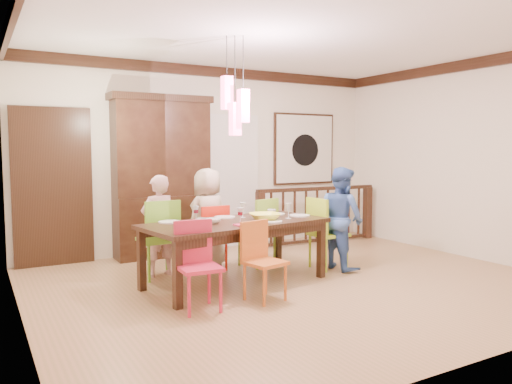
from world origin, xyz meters
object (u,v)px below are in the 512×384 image
china_hutch (162,176)px  chair_far_left (158,233)px  dining_table (236,228)px  person_end_right (341,218)px  chair_end_right (328,228)px  balustrade (317,214)px  person_far_mid (208,218)px  person_far_left (158,226)px

china_hutch → chair_far_left: bearing=-111.7°
dining_table → person_end_right: 1.58m
chair_end_right → balustrade: balustrade is taller
dining_table → balustrade: balustrade is taller
china_hutch → person_far_mid: (0.28, -1.03, -0.53)m
chair_far_left → chair_end_right: (2.15, -0.66, -0.01)m
person_far_mid → chair_far_left: bearing=-4.5°
dining_table → chair_end_right: size_ratio=2.41×
dining_table → person_far_mid: bearing=78.7°
balustrade → person_end_right: person_end_right is taller
china_hutch → balustrade: 2.72m
person_far_left → person_far_mid: size_ratio=0.95×
chair_far_left → china_hutch: china_hutch is taller
chair_end_right → person_far_mid: size_ratio=0.71×
chair_end_right → person_end_right: 0.22m
balustrade → person_far_left: (-3.06, -0.79, 0.14)m
dining_table → person_far_mid: (0.05, 0.91, 0.00)m
person_far_mid → china_hutch: bearing=-92.5°
dining_table → china_hutch: size_ratio=0.96×
china_hutch → balustrade: bearing=-7.6°
chair_far_left → person_far_left: person_far_left is taller
chair_far_left → person_far_left: bearing=-116.8°
chair_far_left → china_hutch: size_ratio=0.41×
china_hutch → chair_end_right: bearing=-48.3°
person_far_mid → person_end_right: bearing=131.2°
china_hutch → balustrade: (2.61, -0.35, -0.70)m
person_far_left → chair_far_left: bearing=54.4°
chair_far_left → person_far_mid: (0.76, 0.18, 0.11)m
chair_far_left → person_far_mid: 0.79m
chair_far_left → balustrade: 3.21m
dining_table → balustrade: size_ratio=1.00×
balustrade → person_far_left: size_ratio=1.80×
chair_far_left → chair_end_right: size_ratio=1.03×
chair_far_left → chair_end_right: chair_far_left is taller
person_end_right → china_hutch: bearing=42.3°
balustrade → person_far_mid: bearing=-161.1°
chair_far_left → person_far_mid: person_far_mid is taller
dining_table → person_far_mid: person_far_mid is taller
dining_table → person_far_mid: 0.91m
china_hutch → dining_table: bearing=-83.3°
chair_end_right → person_end_right: (0.14, -0.09, 0.14)m
chair_end_right → person_end_right: bearing=-123.7°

